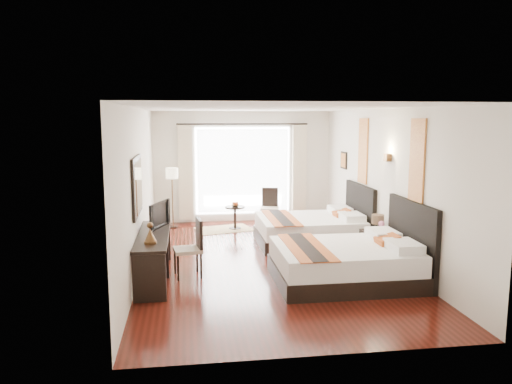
{
  "coord_description": "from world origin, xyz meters",
  "views": [
    {
      "loc": [
        -1.44,
        -8.83,
        2.63
      ],
      "look_at": [
        -0.12,
        0.47,
        1.23
      ],
      "focal_mm": 35.0,
      "sensor_mm": 36.0,
      "label": 1
    }
  ],
  "objects": [
    {
      "name": "art_panel_near",
      "position": [
        2.23,
        -1.32,
        1.95
      ],
      "size": [
        0.03,
        0.5,
        1.35
      ],
      "primitive_type": "cube",
      "color": "maroon",
      "rests_on": "wall_headboard"
    },
    {
      "name": "television",
      "position": [
        -1.97,
        -0.24,
        0.98
      ],
      "size": [
        0.38,
        0.77,
        0.45
      ],
      "primitive_type": "imported",
      "rotation": [
        0.0,
        0.0,
        1.2
      ],
      "color": "black",
      "rests_on": "console_desk"
    },
    {
      "name": "wall_entry",
      "position": [
        0.0,
        -3.75,
        1.4
      ],
      "size": [
        4.5,
        0.01,
        2.8
      ],
      "primitive_type": "cube",
      "color": "silver",
      "rests_on": "floor"
    },
    {
      "name": "art_panel_far",
      "position": [
        2.23,
        1.15,
        1.95
      ],
      "size": [
        0.03,
        0.5,
        1.35
      ],
      "primitive_type": "cube",
      "color": "maroon",
      "rests_on": "wall_headboard"
    },
    {
      "name": "mirror_glass",
      "position": [
        -2.19,
        -0.74,
        1.55
      ],
      "size": [
        0.01,
        1.12,
        0.82
      ],
      "primitive_type": "cube",
      "color": "white",
      "rests_on": "mirror_frame"
    },
    {
      "name": "floor",
      "position": [
        0.0,
        0.0,
        -0.01
      ],
      "size": [
        4.5,
        7.5,
        0.01
      ],
      "primitive_type": "cube",
      "color": "#361009",
      "rests_on": "ground"
    },
    {
      "name": "wall_window",
      "position": [
        0.0,
        3.75,
        1.4
      ],
      "size": [
        4.5,
        0.01,
        2.8
      ],
      "primitive_type": "cube",
      "color": "silver",
      "rests_on": "floor"
    },
    {
      "name": "bronze_figurine",
      "position": [
        -1.99,
        -1.37,
        0.9
      ],
      "size": [
        0.19,
        0.19,
        0.29
      ],
      "primitive_type": null,
      "rotation": [
        0.0,
        0.0,
        0.01
      ],
      "color": "#4A311A",
      "rests_on": "console_desk"
    },
    {
      "name": "drape_left",
      "position": [
        -1.45,
        3.63,
        1.28
      ],
      "size": [
        0.35,
        0.14,
        2.35
      ],
      "primitive_type": "cube",
      "color": "beige",
      "rests_on": "floor"
    },
    {
      "name": "wall_sconce",
      "position": [
        2.19,
        -0.24,
        1.92
      ],
      "size": [
        0.1,
        0.14,
        0.14
      ],
      "primitive_type": "cube",
      "color": "#4A311A",
      "rests_on": "wall_headboard"
    },
    {
      "name": "bed_near",
      "position": [
        1.16,
        -1.32,
        0.33
      ],
      "size": [
        2.29,
        1.79,
        1.3
      ],
      "color": "black",
      "rests_on": "floor"
    },
    {
      "name": "console_desk",
      "position": [
        -1.99,
        -0.74,
        0.38
      ],
      "size": [
        0.5,
        2.2,
        0.76
      ],
      "primitive_type": "cube",
      "color": "black",
      "rests_on": "floor"
    },
    {
      "name": "bed_far",
      "position": [
        1.2,
        1.15,
        0.32
      ],
      "size": [
        2.21,
        1.72,
        1.25
      ],
      "color": "black",
      "rests_on": "floor"
    },
    {
      "name": "jute_rug",
      "position": [
        -0.56,
        2.77,
        0.01
      ],
      "size": [
        1.45,
        1.16,
        0.01
      ],
      "primitive_type": "cube",
      "rotation": [
        0.0,
        0.0,
        0.25
      ],
      "color": "tan",
      "rests_on": "floor"
    },
    {
      "name": "nightstand",
      "position": [
        2.03,
        -0.24,
        0.27
      ],
      "size": [
        0.46,
        0.57,
        0.55
      ],
      "primitive_type": "cube",
      "color": "black",
      "rests_on": "floor"
    },
    {
      "name": "sheer_curtain",
      "position": [
        0.0,
        3.67,
        1.3
      ],
      "size": [
        2.3,
        0.02,
        2.1
      ],
      "primitive_type": "cube",
      "color": "white",
      "rests_on": "wall_window"
    },
    {
      "name": "drape_right",
      "position": [
        1.45,
        3.63,
        1.28
      ],
      "size": [
        0.35,
        0.14,
        2.35
      ],
      "primitive_type": "cube",
      "color": "beige",
      "rests_on": "floor"
    },
    {
      "name": "fruit_bowl",
      "position": [
        -0.29,
        2.76,
        0.57
      ],
      "size": [
        0.25,
        0.25,
        0.05
      ],
      "primitive_type": "imported",
      "rotation": [
        0.0,
        0.0,
        -0.4
      ],
      "color": "#422D17",
      "rests_on": "side_table"
    },
    {
      "name": "window_glass",
      "position": [
        0.0,
        3.73,
        1.3
      ],
      "size": [
        2.4,
        0.02,
        2.2
      ],
      "primitive_type": "cube",
      "color": "white",
      "rests_on": "wall_window"
    },
    {
      "name": "window_chair",
      "position": [
        0.59,
        3.07,
        0.28
      ],
      "size": [
        0.51,
        0.51,
        0.92
      ],
      "rotation": [
        0.0,
        0.0,
        -1.79
      ],
      "color": "#BFAB93",
      "rests_on": "floor"
    },
    {
      "name": "vase",
      "position": [
        2.07,
        -0.37,
        0.56
      ],
      "size": [
        0.15,
        0.15,
        0.12
      ],
      "primitive_type": "imported",
      "rotation": [
        0.0,
        0.0,
        -0.42
      ],
      "color": "black",
      "rests_on": "nightstand"
    },
    {
      "name": "mirror_frame",
      "position": [
        -2.22,
        -0.74,
        1.55
      ],
      "size": [
        0.04,
        1.25,
        0.95
      ],
      "primitive_type": "cube",
      "color": "black",
      "rests_on": "wall_desk"
    },
    {
      "name": "desk_chair",
      "position": [
        -1.42,
        -0.67,
        0.29
      ],
      "size": [
        0.51,
        0.51,
        0.97
      ],
      "rotation": [
        0.0,
        0.0,
        3.29
      ],
      "color": "#BFAB93",
      "rests_on": "floor"
    },
    {
      "name": "wall_headboard",
      "position": [
        2.25,
        0.0,
        1.4
      ],
      "size": [
        0.01,
        7.5,
        2.8
      ],
      "primitive_type": "cube",
      "color": "silver",
      "rests_on": "floor"
    },
    {
      "name": "side_table",
      "position": [
        -0.3,
        2.8,
        0.27
      ],
      "size": [
        0.47,
        0.47,
        0.55
      ],
      "primitive_type": "cylinder",
      "color": "black",
      "rests_on": "floor"
    },
    {
      "name": "table_lamp",
      "position": [
        2.07,
        -0.19,
        0.75
      ],
      "size": [
        0.23,
        0.23,
        0.36
      ],
      "color": "black",
      "rests_on": "nightstand"
    },
    {
      "name": "ceiling",
      "position": [
        0.0,
        0.0,
        2.79
      ],
      "size": [
        4.5,
        7.5,
        0.02
      ],
      "primitive_type": "cube",
      "color": "white",
      "rests_on": "wall_headboard"
    },
    {
      "name": "floor_lamp",
      "position": [
        -1.77,
        3.15,
        1.23
      ],
      "size": [
        0.29,
        0.29,
        1.46
      ],
      "color": "black",
      "rests_on": "floor"
    },
    {
      "name": "wall_desk",
      "position": [
        -2.25,
        0.0,
        1.4
      ],
      "size": [
        0.01,
        7.5,
        2.8
      ],
      "primitive_type": "cube",
      "color": "silver",
      "rests_on": "floor"
    }
  ]
}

